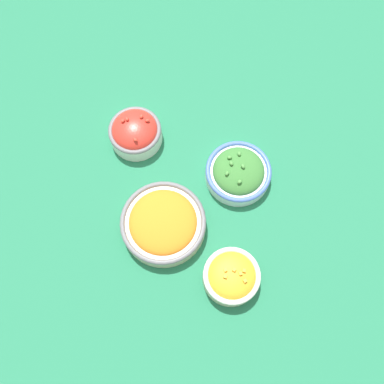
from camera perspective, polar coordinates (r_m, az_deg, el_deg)
name	(u,v)px	position (r m, az deg, el deg)	size (l,w,h in m)	color
ground_plane	(192,196)	(1.07, 0.00, -0.53)	(3.00, 3.00, 0.00)	#23704C
bowl_broccoli	(238,172)	(1.07, 6.19, 2.63)	(0.16, 0.16, 0.07)	silver
bowl_squash	(231,276)	(0.99, 5.28, -11.13)	(0.13, 0.13, 0.07)	beige
bowl_cherry_tomatoes	(135,132)	(1.11, -7.58, 7.94)	(0.14, 0.14, 0.08)	silver
bowl_carrots	(164,224)	(1.02, -3.76, -4.24)	(0.20, 0.20, 0.06)	beige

